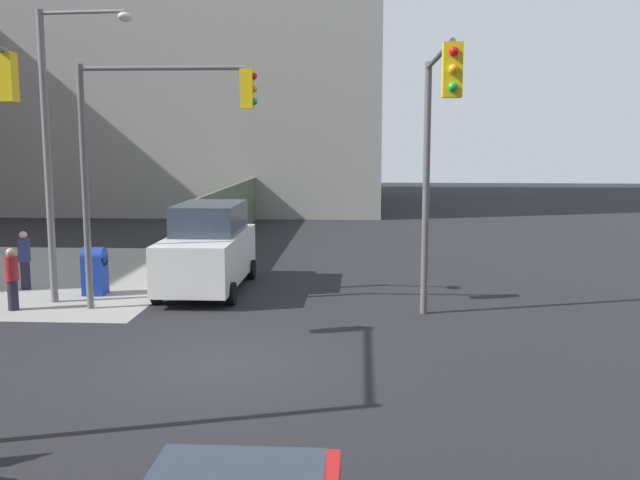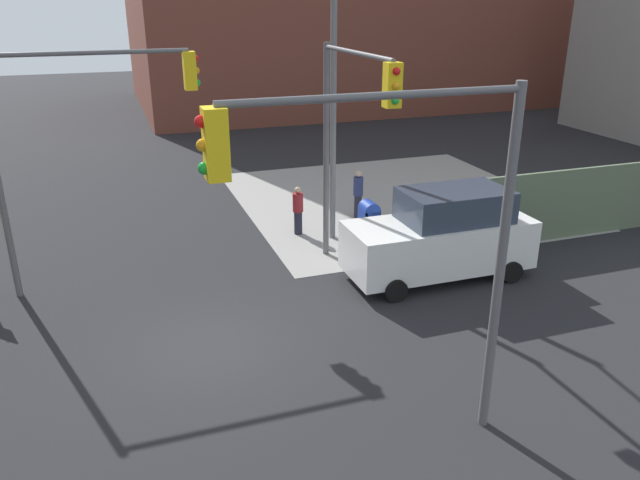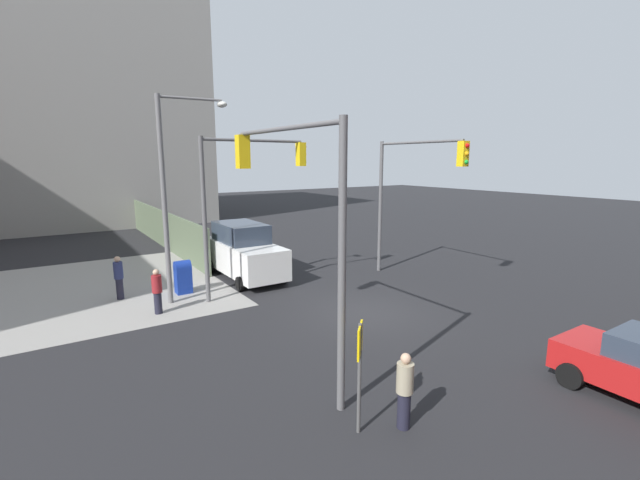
{
  "view_description": "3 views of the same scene",
  "coord_description": "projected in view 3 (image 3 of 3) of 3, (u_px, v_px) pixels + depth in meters",
  "views": [
    {
      "loc": [
        -14.01,
        -2.84,
        4.61
      ],
      "look_at": [
        0.54,
        -1.99,
        2.51
      ],
      "focal_mm": 40.0,
      "sensor_mm": 36.0,
      "label": 1
    },
    {
      "loc": [
        -1.76,
        -12.86,
        7.74
      ],
      "look_at": [
        2.56,
        -0.49,
        2.58
      ],
      "focal_mm": 35.0,
      "sensor_mm": 36.0,
      "label": 2
    },
    {
      "loc": [
        -11.68,
        9.8,
        5.61
      ],
      "look_at": [
        2.73,
        0.3,
        2.37
      ],
      "focal_mm": 24.0,
      "sensor_mm": 36.0,
      "label": 3
    }
  ],
  "objects": [
    {
      "name": "pedestrian_walking_north",
      "position": [
        157.0,
        291.0,
        15.69
      ],
      "size": [
        0.36,
        0.36,
        1.69
      ],
      "rotation": [
        0.0,
        0.0,
        1.17
      ],
      "color": "maroon",
      "rests_on": "ground"
    },
    {
      "name": "traffic_signal_se_corner",
      "position": [
        410.0,
        182.0,
        19.58
      ],
      "size": [
        5.2,
        0.36,
        6.5
      ],
      "color": "#59595B",
      "rests_on": "ground"
    },
    {
      "name": "ground_plane",
      "position": [
        367.0,
        313.0,
        15.92
      ],
      "size": [
        120.0,
        120.0,
        0.0
      ],
      "primitive_type": "plane",
      "color": "black"
    },
    {
      "name": "construction_fence",
      "position": [
        161.0,
        228.0,
        28.23
      ],
      "size": [
        18.77,
        0.12,
        2.4
      ],
      "primitive_type": "cube",
      "color": "#56664C",
      "rests_on": "ground"
    },
    {
      "name": "sidewalk_corner",
      "position": [
        72.0,
        292.0,
        18.43
      ],
      "size": [
        12.0,
        12.0,
        0.01
      ],
      "primitive_type": "cube",
      "color": "gray",
      "rests_on": "ground"
    },
    {
      "name": "van_white_delivery",
      "position": [
        244.0,
        251.0,
        20.53
      ],
      "size": [
        5.4,
        2.32,
        2.62
      ],
      "color": "white",
      "rests_on": "ground"
    },
    {
      "name": "pedestrian_crossing",
      "position": [
        119.0,
        277.0,
        17.32
      ],
      "size": [
        0.36,
        0.36,
        1.8
      ],
      "rotation": [
        0.0,
        0.0,
        1.4
      ],
      "color": "navy",
      "rests_on": "ground"
    },
    {
      "name": "warning_sign_two_way",
      "position": [
        360.0,
        359.0,
        8.65
      ],
      "size": [
        0.48,
        0.48,
        2.4
      ],
      "color": "#4C4C4C",
      "rests_on": "ground"
    },
    {
      "name": "street_lamp_corner",
      "position": [
        173.0,
        184.0,
        16.36
      ],
      "size": [
        0.57,
        2.67,
        8.0
      ],
      "color": "slate",
      "rests_on": "ground"
    },
    {
      "name": "traffic_signal_ne_corner",
      "position": [
        246.0,
        186.0,
        17.29
      ],
      "size": [
        0.36,
        4.74,
        6.5
      ],
      "color": "#59595B",
      "rests_on": "ground"
    },
    {
      "name": "building_loft_east",
      "position": [
        49.0,
        101.0,
        39.07
      ],
      "size": [
        20.0,
        24.0,
        21.9
      ],
      "color": "gray",
      "rests_on": "ground"
    },
    {
      "name": "traffic_signal_nw_corner",
      "position": [
        293.0,
        200.0,
        10.65
      ],
      "size": [
        5.47,
        0.36,
        6.5
      ],
      "color": "#59595B",
      "rests_on": "ground"
    },
    {
      "name": "pedestrian_waiting",
      "position": [
        405.0,
        390.0,
        8.95
      ],
      "size": [
        0.36,
        0.36,
        1.69
      ],
      "rotation": [
        0.0,
        0.0,
        4.58
      ],
      "color": "#9E937A",
      "rests_on": "ground"
    },
    {
      "name": "mailbox_blue",
      "position": [
        183.0,
        276.0,
        18.16
      ],
      "size": [
        0.56,
        0.64,
        1.43
      ],
      "color": "navy",
      "rests_on": "ground"
    }
  ]
}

